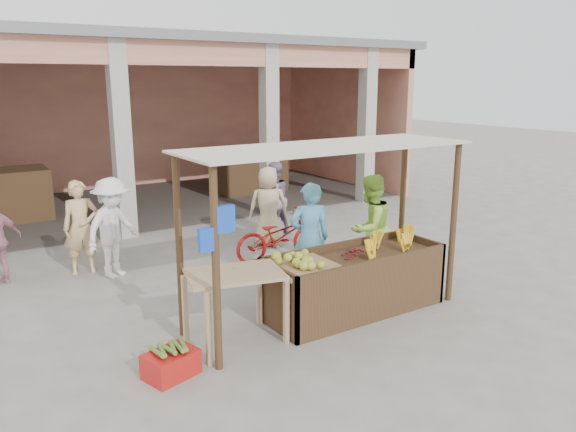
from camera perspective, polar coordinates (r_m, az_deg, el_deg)
ground at (r=7.91m, az=3.84°, el=-10.34°), size 60.00×60.00×0.00m
market_building at (r=15.35m, az=-16.50°, el=11.21°), size 14.40×6.40×4.20m
fruit_stall at (r=8.04m, az=6.77°, el=-6.90°), size 2.60×0.95×0.80m
stall_awning at (r=7.37m, az=3.72°, el=3.98°), size 4.09×1.35×2.39m
banana_heap at (r=8.25m, az=10.05°, el=-2.80°), size 1.14×0.62×0.21m
melon_tray at (r=7.35m, az=1.50°, el=-4.68°), size 0.84×0.73×0.22m
berry_heap at (r=7.89m, az=6.96°, el=-3.71°), size 0.44×0.36×0.14m
side_table at (r=6.93m, az=-5.39°, el=-6.86°), size 1.30×1.02×0.93m
papaya_pile at (r=6.85m, az=-5.44°, el=-4.92°), size 0.72×0.41×0.20m
red_crate at (r=6.56m, az=-11.81°, el=-14.52°), size 0.65×0.54×0.29m
plantain_bundle at (r=6.48m, az=-11.89°, el=-13.06°), size 0.42×0.29×0.08m
produce_sacks at (r=13.56m, az=0.14°, el=1.22°), size 0.76×0.47×0.57m
vendor_blue at (r=8.54m, az=2.19°, el=-1.90°), size 0.83×0.73×1.84m
vendor_green at (r=9.15m, az=8.31°, el=-0.96°), size 0.98×0.71×1.85m
motorcycle at (r=10.19m, az=-0.85°, el=-1.94°), size 0.78×1.85×0.94m
shopper_a at (r=9.68m, az=-17.41°, el=-0.77°), size 1.30×1.07×1.81m
shopper_c at (r=10.93m, az=-2.01°, el=1.36°), size 1.00×0.86×1.77m
shopper_e at (r=10.05m, az=-20.31°, el=-0.91°), size 0.67×0.54×1.66m
shopper_f at (r=11.76m, az=-1.49°, el=2.10°), size 0.88×0.57×1.71m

